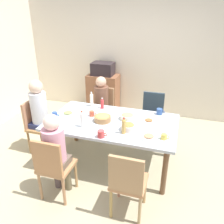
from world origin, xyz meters
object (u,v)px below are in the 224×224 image
person_4 (40,110)px  chair_0 (103,108)px  bowl_0 (128,127)px  bowl_1 (103,118)px  plate_2 (149,137)px  cup_3 (160,112)px  microwave (103,69)px  chair_3 (128,181)px  cup_0 (92,114)px  bottle_2 (124,126)px  chair_4 (37,123)px  plate_0 (149,121)px  plate_1 (68,113)px  bottle_1 (102,104)px  chair_1 (53,165)px  cup_1 (164,137)px  cup_2 (55,115)px  side_cabinet (103,94)px  cup_4 (101,134)px  person_1 (55,149)px  chair_2 (152,114)px  dining_table (112,125)px  bottle_0 (92,99)px  bowl_2 (127,116)px  person_0 (101,101)px

person_4 → chair_0: bearing=50.4°
bowl_0 → bowl_1: size_ratio=0.81×
person_4 → plate_2: bearing=-9.4°
cup_3 → microwave: (-1.44, 1.40, 0.24)m
chair_0 → plate_2: bearing=-48.9°
chair_3 → cup_0: (-0.83, 1.00, 0.28)m
chair_0 → bottle_2: (0.73, -1.22, 0.35)m
chair_4 → plate_0: bearing=4.6°
plate_1 → bottle_1: 0.59m
chair_1 → bowl_1: size_ratio=3.60×
plate_1 → microwave: (-0.06, 1.83, 0.28)m
plate_1 → cup_1: cup_1 is taller
chair_0 → plate_1: (-0.26, -0.90, 0.25)m
chair_0 → bottle_1: (0.18, -0.52, 0.33)m
plate_2 → cup_2: cup_2 is taller
bowl_0 → side_cabinet: (-1.09, 2.04, -0.35)m
chair_0 → person_4: bearing=-129.6°
chair_4 → bowl_0: size_ratio=4.47×
cup_2 → side_cabinet: side_cabinet is taller
cup_2 → side_cabinet: size_ratio=0.12×
cup_4 → chair_0: bearing=108.9°
chair_1 → side_cabinet: (-0.32, 2.78, -0.06)m
person_4 → bottle_1: 1.03m
cup_1 → chair_1: bearing=-153.2°
person_1 → chair_3: size_ratio=1.30×
cup_1 → chair_3: bearing=-116.1°
chair_2 → plate_2: 1.26m
bowl_0 → microwave: bearing=118.0°
dining_table → person_1: bearing=-119.7°
chair_3 → bowl_1: (-0.61, 0.89, 0.29)m
bottle_0 → bowl_0: bearing=-38.6°
bottle_2 → plate_2: bearing=-1.4°
cup_1 → bowl_1: bearing=165.0°
chair_3 → plate_1: 1.56m
dining_table → chair_0: (-0.48, 0.93, -0.16)m
chair_2 → bowl_2: (-0.27, -0.79, 0.28)m
bowl_1 → microwave: bearing=109.2°
cup_4 → bottle_2: (0.25, 0.18, 0.06)m
chair_4 → bowl_1: chair_4 is taller
person_4 → bottle_0: 0.87m
bottle_2 → side_cabinet: (-1.05, 2.15, -0.41)m
chair_3 → bowl_1: size_ratio=3.60×
chair_3 → bottle_2: 0.75m
chair_2 → cup_1: chair_2 is taller
plate_0 → bottle_1: size_ratio=1.08×
chair_4 → plate_0: 1.88m
plate_2 → cup_3: cup_3 is taller
plate_1 → cup_3: cup_3 is taller
person_4 → cup_4: 1.34m
person_0 → bottle_0: bearing=-94.4°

